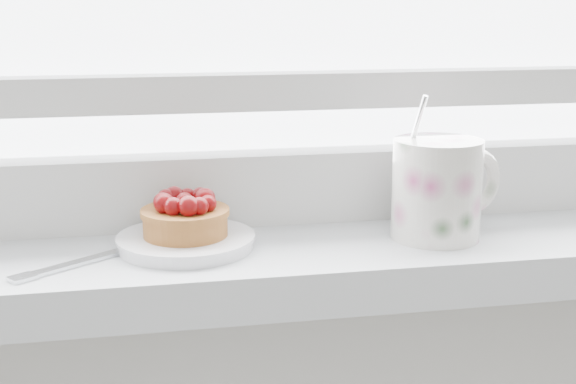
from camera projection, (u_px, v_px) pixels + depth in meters
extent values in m
cube|color=silver|center=(285.00, 259.00, 0.75)|extent=(1.60, 0.20, 0.04)
cube|color=silver|center=(272.00, 185.00, 0.80)|extent=(1.30, 0.05, 0.07)
cube|color=silver|center=(271.00, 91.00, 0.78)|extent=(1.30, 0.04, 0.04)
cylinder|color=white|center=(186.00, 242.00, 0.72)|extent=(0.12, 0.12, 0.01)
cylinder|color=brown|center=(185.00, 222.00, 0.71)|extent=(0.08, 0.08, 0.02)
cylinder|color=brown|center=(185.00, 212.00, 0.71)|extent=(0.08, 0.08, 0.01)
sphere|color=#4A0507|center=(185.00, 201.00, 0.71)|extent=(0.02, 0.02, 0.02)
sphere|color=#4A0507|center=(205.00, 198.00, 0.71)|extent=(0.02, 0.02, 0.02)
sphere|color=#4A0507|center=(200.00, 196.00, 0.72)|extent=(0.02, 0.02, 0.02)
sphere|color=#4A0507|center=(187.00, 196.00, 0.73)|extent=(0.02, 0.02, 0.02)
sphere|color=#4A0507|center=(174.00, 196.00, 0.72)|extent=(0.02, 0.02, 0.02)
sphere|color=#4A0507|center=(166.00, 198.00, 0.72)|extent=(0.02, 0.02, 0.02)
sphere|color=#4A0507|center=(163.00, 202.00, 0.70)|extent=(0.02, 0.02, 0.02)
sphere|color=#4A0507|center=(164.00, 204.00, 0.70)|extent=(0.02, 0.02, 0.02)
sphere|color=#4A0507|center=(173.00, 207.00, 0.69)|extent=(0.02, 0.02, 0.02)
sphere|color=#4A0507|center=(188.00, 206.00, 0.69)|extent=(0.02, 0.02, 0.02)
sphere|color=#4A0507|center=(199.00, 206.00, 0.69)|extent=(0.02, 0.02, 0.02)
sphere|color=#4A0507|center=(208.00, 204.00, 0.70)|extent=(0.02, 0.02, 0.02)
cylinder|color=silver|center=(437.00, 189.00, 0.74)|extent=(0.10, 0.10, 0.09)
cylinder|color=black|center=(439.00, 144.00, 0.73)|extent=(0.07, 0.07, 0.01)
torus|color=silver|center=(474.00, 182.00, 0.76)|extent=(0.06, 0.03, 0.06)
cylinder|color=silver|center=(417.00, 125.00, 0.73)|extent=(0.02, 0.02, 0.06)
cube|color=silver|center=(79.00, 263.00, 0.67)|extent=(0.09, 0.07, 0.00)
cube|color=silver|center=(22.00, 278.00, 0.64)|extent=(0.03, 0.02, 0.00)
cube|color=silver|center=(141.00, 246.00, 0.72)|extent=(0.02, 0.02, 0.00)
cube|color=silver|center=(163.00, 240.00, 0.74)|extent=(0.04, 0.04, 0.00)
cube|color=silver|center=(196.00, 235.00, 0.75)|extent=(0.03, 0.02, 0.00)
cube|color=silver|center=(191.00, 233.00, 0.76)|extent=(0.03, 0.02, 0.00)
cube|color=silver|center=(187.00, 232.00, 0.76)|extent=(0.03, 0.02, 0.00)
cube|color=silver|center=(182.00, 231.00, 0.77)|extent=(0.03, 0.02, 0.00)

